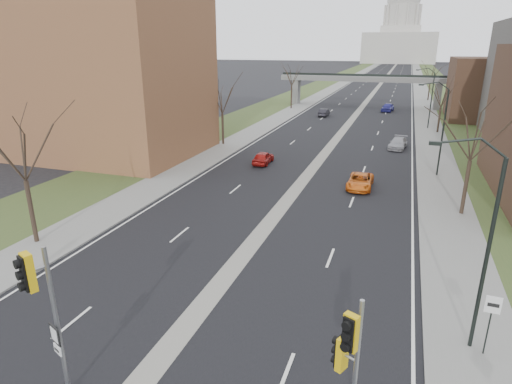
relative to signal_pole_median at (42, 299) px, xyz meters
The scene contains 28 objects.
ground 4.97m from the signal_pole_median, 36.32° to the left, with size 700.00×700.00×0.00m, color black.
road_surface 151.76m from the signal_pole_median, 89.13° to the left, with size 20.00×600.00×0.01m, color black.
median_strip 151.76m from the signal_pole_median, 89.13° to the left, with size 1.20×600.00×0.02m, color gray.
sidewalk_right 152.41m from the signal_pole_median, 84.62° to the left, with size 4.00×600.00×0.12m, color gray.
sidewalk_left 152.05m from the signal_pole_median, 93.66° to the left, with size 4.00×600.00×0.12m, color gray.
grass_verge_right 153.09m from the signal_pole_median, 82.38° to the left, with size 8.00×600.00×0.10m, color #31441F.
grass_verge_left 152.55m from the signal_pole_median, 95.91° to the left, with size 8.00×600.00×0.10m, color #31441F.
apartment_building 40.17m from the signal_pole_median, 126.80° to the left, with size 25.00×16.00×22.00m, color brown.
commercial_block_far 75.70m from the signal_pole_median, 71.28° to the left, with size 14.00×14.00×10.00m, color #482F21.
pedestrian_bridge 81.72m from the signal_pole_median, 88.39° to the left, with size 34.00×3.00×6.45m.
capitol 322.02m from the signal_pole_median, 89.59° to the left, with size 48.00×42.00×55.75m.
streetlight_near 15.61m from the signal_pole_median, 30.06° to the left, with size 2.61×0.20×8.70m.
streetlight_mid 36.32m from the signal_pole_median, 68.48° to the left, with size 2.61×0.20×8.70m.
streetlight_far 61.21m from the signal_pole_median, 77.45° to the left, with size 2.61×0.20×8.70m.
tree_left_a 14.66m from the signal_pole_median, 137.86° to the left, with size 7.20×7.20×9.40m.
tree_left_b 41.16m from the signal_pole_median, 105.10° to the left, with size 6.75×6.75×8.81m.
tree_left_c 74.52m from the signal_pole_median, 98.27° to the left, with size 7.65×7.65×9.99m.
tree_right_a 28.31m from the signal_pole_median, 57.15° to the left, with size 7.20×7.20×9.40m.
tree_right_b 58.74m from the signal_pole_median, 74.90° to the left, with size 6.30×6.30×8.22m.
tree_right_c 97.93m from the signal_pole_median, 81.01° to the left, with size 7.65×7.65×9.99m.
signal_pole_median is the anchor object (origin of this frame).
signal_pole_right 9.84m from the signal_pole_median, ahead, with size 0.86×1.20×5.18m.
speed_limit_sign 16.42m from the signal_pole_median, 26.73° to the left, with size 0.57×0.06×2.66m.
car_left_near 32.91m from the signal_pole_median, 95.37° to the left, with size 1.57×3.89×1.33m, color maroon.
car_left_far 66.66m from the signal_pole_median, 92.46° to the left, with size 1.37×3.94×1.30m, color black.
car_right_near 28.83m from the signal_pole_median, 74.80° to the left, with size 2.06×4.47×1.24m, color orange.
car_right_mid 45.90m from the signal_pole_median, 77.13° to the left, with size 1.84×4.52×1.31m, color #929399.
car_right_far 76.52m from the signal_pole_median, 84.40° to the left, with size 1.84×4.57×1.56m, color navy.
Camera 1 is at (8.21, -10.76, 11.89)m, focal length 30.00 mm.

